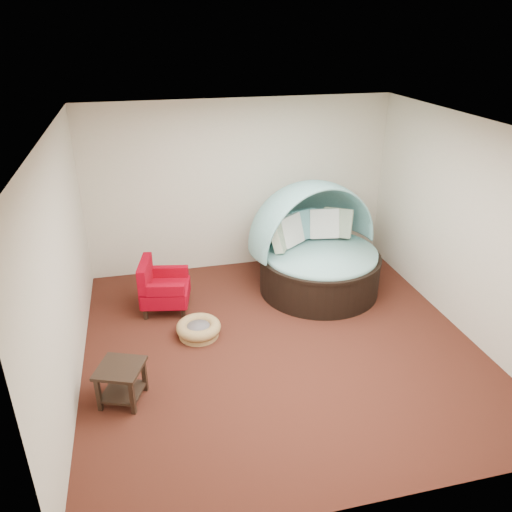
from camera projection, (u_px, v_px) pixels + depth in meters
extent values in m
plane|color=#4B2115|center=(280.00, 344.00, 6.57)|extent=(5.00, 5.00, 0.00)
plane|color=beige|center=(240.00, 186.00, 8.17)|extent=(5.00, 0.00, 5.00)
plane|color=beige|center=(375.00, 378.00, 3.77)|extent=(5.00, 0.00, 5.00)
plane|color=beige|center=(63.00, 269.00, 5.44)|extent=(0.00, 5.00, 5.00)
plane|color=beige|center=(467.00, 229.00, 6.50)|extent=(0.00, 5.00, 5.00)
plane|color=white|center=(286.00, 129.00, 5.37)|extent=(5.00, 5.00, 0.00)
cylinder|color=black|center=(319.00, 274.00, 7.77)|extent=(2.23, 2.23, 0.56)
cylinder|color=black|center=(320.00, 256.00, 7.65)|extent=(2.25, 2.25, 0.05)
cylinder|color=#99D8DB|center=(320.00, 254.00, 7.63)|extent=(2.10, 2.10, 0.12)
cube|color=#3C6953|center=(280.00, 234.00, 7.54)|extent=(0.47, 0.54, 0.49)
cube|color=white|center=(290.00, 231.00, 7.68)|extent=(0.54, 0.49, 0.49)
cube|color=#63A5AD|center=(303.00, 224.00, 7.91)|extent=(0.52, 0.37, 0.49)
cube|color=white|center=(324.00, 224.00, 7.94)|extent=(0.50, 0.33, 0.49)
cube|color=#3C6953|center=(337.00, 223.00, 7.98)|extent=(0.54, 0.47, 0.49)
cylinder|color=#9B7846|center=(199.00, 334.00, 6.72)|extent=(0.62, 0.62, 0.06)
torus|color=#9B7846|center=(199.00, 327.00, 6.68)|extent=(0.71, 0.71, 0.15)
cylinder|color=slate|center=(199.00, 329.00, 6.69)|extent=(0.42, 0.42, 0.09)
cylinder|color=black|center=(146.00, 314.00, 7.08)|extent=(0.07, 0.07, 0.16)
cylinder|color=black|center=(151.00, 295.00, 7.56)|extent=(0.07, 0.07, 0.16)
cylinder|color=black|center=(183.00, 313.00, 7.10)|extent=(0.07, 0.07, 0.16)
cylinder|color=black|center=(187.00, 295.00, 7.58)|extent=(0.07, 0.07, 0.16)
cube|color=maroon|center=(166.00, 292.00, 7.25)|extent=(0.79, 0.79, 0.23)
cube|color=maroon|center=(145.00, 274.00, 7.10)|extent=(0.25, 0.68, 0.39)
cube|color=maroon|center=(165.00, 290.00, 6.91)|extent=(0.55, 0.21, 0.16)
cube|color=maroon|center=(170.00, 271.00, 7.42)|extent=(0.55, 0.21, 0.16)
cube|color=black|center=(120.00, 368.00, 5.41)|extent=(0.62, 0.62, 0.04)
cube|color=black|center=(123.00, 392.00, 5.55)|extent=(0.54, 0.54, 0.03)
cube|color=black|center=(99.00, 395.00, 5.36)|extent=(0.06, 0.06, 0.42)
cube|color=black|center=(113.00, 372.00, 5.70)|extent=(0.06, 0.06, 0.42)
cube|color=black|center=(132.00, 398.00, 5.31)|extent=(0.06, 0.06, 0.42)
cube|color=black|center=(144.00, 375.00, 5.65)|extent=(0.06, 0.06, 0.42)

